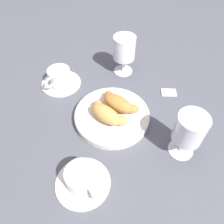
# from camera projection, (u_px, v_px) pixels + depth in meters

# --- Properties ---
(ground_plane) EXTENTS (2.20, 2.20, 0.00)m
(ground_plane) POSITION_uv_depth(u_px,v_px,m) (106.00, 119.00, 0.67)
(ground_plane) COLOR #4C4F56
(pastry_plate) EXTENTS (0.23, 0.23, 0.02)m
(pastry_plate) POSITION_uv_depth(u_px,v_px,m) (112.00, 116.00, 0.66)
(pastry_plate) COLOR silver
(pastry_plate) RESTS_ON ground_plane
(croissant_large) EXTENTS (0.12, 0.10, 0.04)m
(croissant_large) POSITION_uv_depth(u_px,v_px,m) (107.00, 114.00, 0.63)
(croissant_large) COLOR #D6994C
(croissant_large) RESTS_ON pastry_plate
(croissant_small) EXTENTS (0.13, 0.10, 0.04)m
(croissant_small) POSITION_uv_depth(u_px,v_px,m) (118.00, 103.00, 0.66)
(croissant_small) COLOR #BC7A38
(croissant_small) RESTS_ON pastry_plate
(coffee_cup_near) EXTENTS (0.14, 0.14, 0.06)m
(coffee_cup_near) POSITION_uv_depth(u_px,v_px,m) (60.00, 78.00, 0.75)
(coffee_cup_near) COLOR silver
(coffee_cup_near) RESTS_ON ground_plane
(coffee_cup_far) EXTENTS (0.14, 0.14, 0.06)m
(coffee_cup_far) POSITION_uv_depth(u_px,v_px,m) (81.00, 179.00, 0.52)
(coffee_cup_far) COLOR silver
(coffee_cup_far) RESTS_ON ground_plane
(juice_glass_left) EXTENTS (0.08, 0.08, 0.14)m
(juice_glass_left) POSITION_uv_depth(u_px,v_px,m) (189.00, 131.00, 0.53)
(juice_glass_left) COLOR white
(juice_glass_left) RESTS_ON ground_plane
(juice_glass_right) EXTENTS (0.08, 0.08, 0.14)m
(juice_glass_right) POSITION_uv_depth(u_px,v_px,m) (124.00, 49.00, 0.75)
(juice_glass_right) COLOR white
(juice_glass_right) RESTS_ON ground_plane
(sugar_packet) EXTENTS (0.06, 0.04, 0.01)m
(sugar_packet) POSITION_uv_depth(u_px,v_px,m) (169.00, 92.00, 0.74)
(sugar_packet) COLOR white
(sugar_packet) RESTS_ON ground_plane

